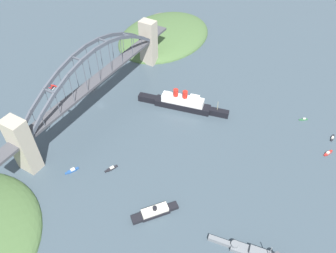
% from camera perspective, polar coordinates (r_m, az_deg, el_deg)
% --- Properties ---
extents(ground_plane, '(1400.00, 1400.00, 0.00)m').
position_cam_1_polar(ground_plane, '(337.66, -11.73, 3.70)').
color(ground_plane, '#3D4C56').
extents(harbor_arch_bridge, '(244.73, 17.49, 67.47)m').
position_cam_1_polar(harbor_arch_bridge, '(320.00, -12.48, 7.69)').
color(harbor_arch_bridge, '#ADA38E').
rests_on(harbor_arch_bridge, ground).
extents(headland_west_shore, '(145.86, 108.72, 26.35)m').
position_cam_1_polar(headland_west_shore, '(451.48, -0.73, 15.77)').
color(headland_west_shore, '#476638').
rests_on(headland_west_shore, ground).
extents(ocean_liner, '(26.49, 92.46, 21.32)m').
position_cam_1_polar(ocean_liner, '(323.81, 2.52, 4.17)').
color(ocean_liner, black).
rests_on(ocean_liner, ground).
extents(harbor_ferry_steamer, '(31.95, 27.24, 8.28)m').
position_cam_1_polar(harbor_ferry_steamer, '(246.78, -2.38, -14.78)').
color(harbor_ferry_steamer, black).
rests_on(harbor_ferry_steamer, ground).
extents(seaplane_taxiing_near_bridge, '(10.08, 8.76, 4.96)m').
position_cam_1_polar(seaplane_taxiing_near_bridge, '(359.90, -13.32, 6.71)').
color(seaplane_taxiing_near_bridge, '#B7B7B2').
rests_on(seaplane_taxiing_near_bridge, ground).
extents(seaplane_second_in_formation, '(8.30, 11.17, 4.98)m').
position_cam_1_polar(seaplane_second_in_formation, '(373.01, -19.70, 6.61)').
color(seaplane_second_in_formation, '#B7B7B2').
rests_on(seaplane_second_in_formation, ground).
extents(small_boat_0, '(11.38, 6.86, 2.53)m').
position_cam_1_polar(small_boat_0, '(282.20, -16.52, -7.42)').
color(small_boat_0, '#234C8C').
rests_on(small_boat_0, ground).
extents(small_boat_1, '(9.75, 2.63, 2.17)m').
position_cam_1_polar(small_boat_1, '(331.79, 26.99, -1.79)').
color(small_boat_1, black).
rests_on(small_boat_1, ground).
extents(small_boat_2, '(5.80, 7.44, 2.42)m').
position_cam_1_polar(small_boat_2, '(339.83, 22.78, 1.17)').
color(small_boat_2, '#2D6B3D').
rests_on(small_boat_2, ground).
extents(small_boat_3, '(11.38, 6.43, 2.12)m').
position_cam_1_polar(small_boat_3, '(276.22, -9.95, -7.29)').
color(small_boat_3, black).
rests_on(small_boat_3, ground).
extents(small_boat_4, '(10.32, 5.93, 2.20)m').
position_cam_1_polar(small_boat_4, '(315.87, 26.38, -4.20)').
color(small_boat_4, '#B2231E').
rests_on(small_boat_4, ground).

